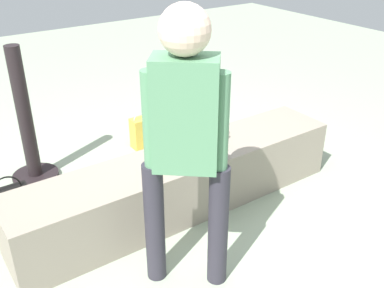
{
  "coord_description": "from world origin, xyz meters",
  "views": [
    {
      "loc": [
        -1.46,
        -2.23,
        1.9
      ],
      "look_at": [
        -0.12,
        -0.29,
        0.68
      ],
      "focal_mm": 41.64,
      "sensor_mm": 36.0,
      "label": 1
    }
  ],
  "objects": [
    {
      "name": "handbag_brown_canvas",
      "position": [
        0.96,
        1.17,
        0.12
      ],
      "size": [
        0.31,
        0.14,
        0.34
      ],
      "color": "brown",
      "rests_on": "ground_plane"
    },
    {
      "name": "cake_plate",
      "position": [
        -0.17,
        -0.05,
        0.45
      ],
      "size": [
        0.22,
        0.22,
        0.07
      ],
      "color": "yellow",
      "rests_on": "concrete_ledge"
    },
    {
      "name": "party_cup_red",
      "position": [
        -0.56,
        0.69,
        0.06
      ],
      "size": [
        0.09,
        0.09,
        0.12
      ],
      "primitive_type": "cylinder",
      "color": "red",
      "rests_on": "ground_plane"
    },
    {
      "name": "adult_standing",
      "position": [
        -0.37,
        -0.59,
        0.94
      ],
      "size": [
        0.38,
        0.35,
        1.57
      ],
      "color": "#2D2A35",
      "rests_on": "ground_plane"
    },
    {
      "name": "gift_bag",
      "position": [
        0.26,
        1.0,
        0.14
      ],
      "size": [
        0.25,
        0.12,
        0.33
      ],
      "color": "gold",
      "rests_on": "ground_plane"
    },
    {
      "name": "ground_plane",
      "position": [
        0.0,
        0.0,
        0.0
      ],
      "size": [
        12.0,
        12.0,
        0.0
      ],
      "primitive_type": "plane",
      "color": "#96A58C"
    },
    {
      "name": "concrete_ledge",
      "position": [
        0.0,
        0.0,
        0.21
      ],
      "size": [
        2.43,
        0.46,
        0.43
      ],
      "primitive_type": "cube",
      "color": "gray",
      "rests_on": "ground_plane"
    },
    {
      "name": "handbag_black_leather",
      "position": [
        -1.04,
        0.66,
        0.1
      ],
      "size": [
        0.28,
        0.12,
        0.29
      ],
      "color": "black",
      "rests_on": "ground_plane"
    },
    {
      "name": "water_bottle_near_gift",
      "position": [
        -0.65,
        0.52,
        0.09
      ],
      "size": [
        0.07,
        0.07,
        0.19
      ],
      "color": "silver",
      "rests_on": "ground_plane"
    },
    {
      "name": "child_seated",
      "position": [
        0.13,
        -0.01,
        0.64
      ],
      "size": [
        0.28,
        0.32,
        0.48
      ],
      "color": "#131C4A",
      "rests_on": "concrete_ledge"
    },
    {
      "name": "railing_post",
      "position": [
        -0.75,
        1.01,
        0.41
      ],
      "size": [
        0.36,
        0.36,
        1.09
      ],
      "color": "black",
      "rests_on": "ground_plane"
    }
  ]
}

